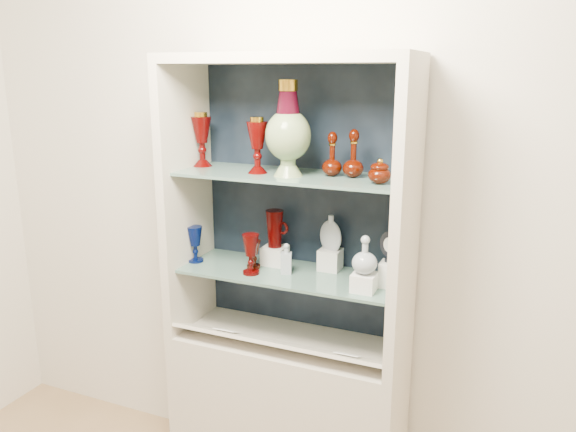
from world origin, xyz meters
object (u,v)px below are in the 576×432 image
at_px(pedestal_lamp_right, 257,145).
at_px(lidded_bowl, 380,171).
at_px(ruby_goblet_tall, 251,254).
at_px(clear_square_bottle, 286,258).
at_px(cameo_medallion, 392,247).
at_px(enamel_urn, 288,129).
at_px(ruby_pitcher, 275,229).
at_px(pedestal_lamp_left, 202,139).
at_px(ruby_goblet_small, 253,254).
at_px(flat_flask, 331,232).
at_px(ruby_decanter_b, 332,153).
at_px(cobalt_goblet, 195,244).
at_px(ruby_decanter_a, 354,150).
at_px(clear_round_decanter, 365,256).

xyz_separation_m(pedestal_lamp_right, lidded_bowl, (0.51, -0.03, -0.06)).
bearing_deg(ruby_goblet_tall, pedestal_lamp_right, 76.78).
xyz_separation_m(lidded_bowl, clear_square_bottle, (-0.39, 0.04, -0.40)).
height_order(clear_square_bottle, cameo_medallion, cameo_medallion).
relative_size(enamel_urn, ruby_pitcher, 2.29).
distance_m(pedestal_lamp_left, pedestal_lamp_right, 0.30).
bearing_deg(pedestal_lamp_left, ruby_goblet_small, -9.34).
bearing_deg(lidded_bowl, pedestal_lamp_right, 176.92).
bearing_deg(cameo_medallion, ruby_goblet_tall, -148.47).
height_order(ruby_pitcher, flat_flask, flat_flask).
distance_m(enamel_urn, lidded_bowl, 0.40).
bearing_deg(clear_square_bottle, flat_flask, 36.62).
relative_size(pedestal_lamp_left, cameo_medallion, 1.81).
height_order(flat_flask, cameo_medallion, flat_flask).
xyz_separation_m(lidded_bowl, ruby_goblet_small, (-0.55, 0.04, -0.41)).
bearing_deg(clear_square_bottle, pedestal_lamp_right, -174.13).
xyz_separation_m(ruby_decanter_b, ruby_pitcher, (-0.27, 0.04, -0.35)).
height_order(enamel_urn, clear_square_bottle, enamel_urn).
distance_m(ruby_goblet_small, flat_flask, 0.35).
bearing_deg(lidded_bowl, ruby_goblet_small, 175.32).
bearing_deg(ruby_decanter_b, ruby_goblet_tall, -161.26).
height_order(lidded_bowl, clear_square_bottle, lidded_bowl).
bearing_deg(ruby_goblet_tall, clear_square_bottle, 25.37).
distance_m(pedestal_lamp_right, cameo_medallion, 0.67).
bearing_deg(cobalt_goblet, pedestal_lamp_left, 79.39).
relative_size(ruby_decanter_b, ruby_goblet_small, 1.51).
height_order(lidded_bowl, ruby_goblet_tall, lidded_bowl).
bearing_deg(lidded_bowl, enamel_urn, 177.03).
relative_size(pedestal_lamp_right, lidded_bowl, 2.34).
height_order(ruby_decanter_b, ruby_pitcher, ruby_decanter_b).
relative_size(pedestal_lamp_right, ruby_goblet_tall, 1.33).
height_order(ruby_decanter_a, ruby_goblet_tall, ruby_decanter_a).
relative_size(ruby_goblet_tall, flat_flask, 1.10).
bearing_deg(lidded_bowl, pedestal_lamp_left, 173.80).
distance_m(ruby_goblet_tall, clear_round_decanter, 0.49).
height_order(pedestal_lamp_left, ruby_goblet_tall, pedestal_lamp_left).
xyz_separation_m(ruby_decanter_b, ruby_goblet_small, (-0.33, -0.04, -0.45)).
relative_size(enamel_urn, ruby_goblet_small, 3.03).
distance_m(pedestal_lamp_left, enamel_urn, 0.45).
xyz_separation_m(ruby_decanter_b, cobalt_goblet, (-0.61, -0.06, -0.43)).
relative_size(enamel_urn, cobalt_goblet, 2.31).
relative_size(flat_flask, cameo_medallion, 1.20).
distance_m(pedestal_lamp_right, ruby_decanter_b, 0.31).
relative_size(ruby_decanter_b, cameo_medallion, 1.43).
bearing_deg(ruby_decanter_b, flat_flask, 108.20).
bearing_deg(pedestal_lamp_right, ruby_decanter_b, 10.38).
height_order(enamel_urn, lidded_bowl, enamel_urn).
relative_size(cobalt_goblet, clear_round_decanter, 1.11).
bearing_deg(ruby_decanter_b, pedestal_lamp_left, 179.48).
distance_m(ruby_pitcher, clear_round_decanter, 0.47).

